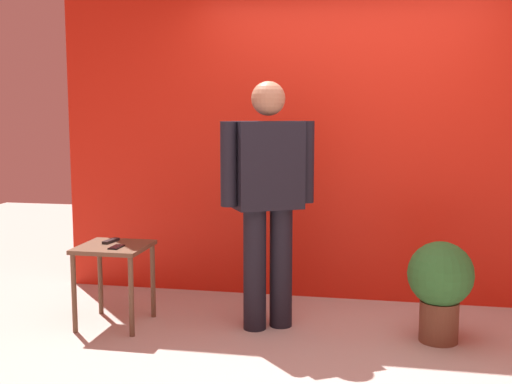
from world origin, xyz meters
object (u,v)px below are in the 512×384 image
standing_person (268,192)px  potted_plant (440,283)px  tv_remote (111,241)px  side_table (114,259)px  cell_phone (116,247)px

standing_person → potted_plant: size_ratio=2.56×
potted_plant → tv_remote: bearing=-179.8°
side_table → potted_plant: bearing=2.4°
side_table → cell_phone: cell_phone is taller
standing_person → potted_plant: standing_person is taller
cell_phone → standing_person: bearing=13.9°
cell_phone → tv_remote: 0.20m
standing_person → cell_phone: size_ratio=12.20×
tv_remote → potted_plant: potted_plant is taller
tv_remote → side_table: bearing=-46.4°
side_table → potted_plant: size_ratio=0.86×
cell_phone → potted_plant: bearing=5.7°
standing_person → side_table: bearing=-172.0°
cell_phone → tv_remote: tv_remote is taller
side_table → tv_remote: bearing=124.7°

